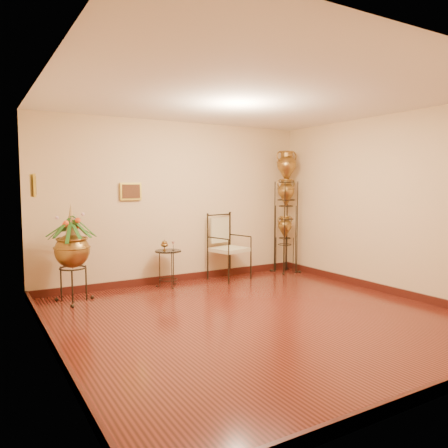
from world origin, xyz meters
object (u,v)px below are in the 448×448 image
amphora_tall (286,210)px  side_table (168,268)px  amphora_mid (286,225)px  planter_urn (72,246)px  armchair (229,247)px

amphora_tall → side_table: amphora_tall is taller
amphora_tall → amphora_mid: size_ratio=1.29×
planter_urn → armchair: (2.77, 0.19, -0.23)m
amphora_tall → planter_urn: amphora_tall is taller
amphora_mid → armchair: bearing=-180.0°
planter_urn → amphora_tall: bearing=2.7°
planter_urn → side_table: (1.58, 0.19, -0.50)m
planter_urn → armchair: planter_urn is taller
amphora_mid → planter_urn: amphora_mid is taller
armchair → side_table: size_ratio=1.51×
planter_urn → side_table: planter_urn is taller
amphora_mid → planter_urn: 4.06m
side_table → armchair: bearing=-0.0°
amphora_tall → side_table: (-2.48, 0.00, -0.89)m
amphora_tall → planter_urn: size_ratio=1.62×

